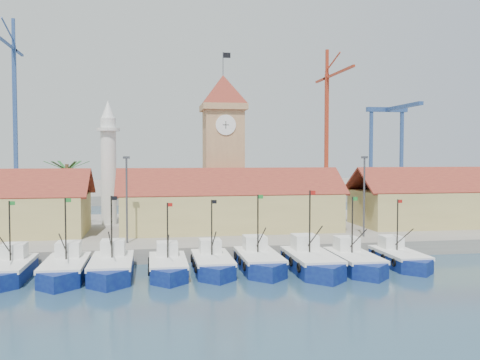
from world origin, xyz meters
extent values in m
plane|color=#1B3549|center=(0.00, 0.00, 0.00)|extent=(400.00, 400.00, 0.00)
cube|color=gray|center=(0.00, 24.00, 0.75)|extent=(140.00, 32.00, 1.50)
cube|color=gray|center=(0.00, 110.00, 1.00)|extent=(240.00, 80.00, 2.00)
cube|color=navy|center=(-21.61, 3.72, 0.48)|extent=(3.35, 7.57, 1.72)
cube|color=silver|center=(-21.61, 3.72, 1.34)|extent=(3.41, 7.78, 0.33)
cube|color=silver|center=(-21.61, 5.61, 2.10)|extent=(2.01, 2.10, 1.34)
cylinder|color=black|center=(-21.61, 4.19, 4.01)|extent=(0.13, 0.13, 5.35)
cube|color=#197226|center=(-21.37, 4.19, 6.50)|extent=(0.48, 0.02, 0.33)
cube|color=navy|center=(-16.89, 3.23, 0.49)|extent=(3.46, 7.84, 1.78)
cube|color=navy|center=(-16.89, -0.69, 0.49)|extent=(3.46, 3.46, 1.78)
cube|color=silver|center=(-16.89, 3.23, 1.39)|extent=(3.53, 8.06, 0.35)
cube|color=silver|center=(-16.89, 5.19, 2.18)|extent=(2.08, 2.18, 1.39)
cylinder|color=black|center=(-16.89, 3.72, 4.16)|extent=(0.14, 0.14, 5.54)
cube|color=#197226|center=(-16.64, 3.72, 6.73)|extent=(0.49, 0.02, 0.35)
cube|color=navy|center=(-12.98, 3.19, 0.50)|extent=(3.53, 7.99, 1.82)
cube|color=navy|center=(-12.98, -0.81, 0.50)|extent=(3.53, 3.53, 1.82)
cube|color=silver|center=(-12.98, 3.19, 1.41)|extent=(3.60, 8.21, 0.35)
cube|color=silver|center=(-12.98, 5.18, 2.22)|extent=(2.12, 2.22, 1.41)
cylinder|color=black|center=(-12.98, 3.69, 4.24)|extent=(0.14, 0.14, 5.65)
cube|color=black|center=(-12.73, 3.69, 6.86)|extent=(0.50, 0.02, 0.35)
cube|color=navy|center=(-8.09, 3.15, 0.46)|extent=(3.20, 7.23, 1.64)
cube|color=navy|center=(-8.09, -0.46, 0.46)|extent=(3.20, 3.20, 1.64)
cube|color=silver|center=(-8.09, 3.15, 1.28)|extent=(3.26, 7.43, 0.32)
cube|color=silver|center=(-8.09, 4.96, 2.01)|extent=(1.92, 2.01, 1.28)
cylinder|color=black|center=(-8.09, 3.61, 3.83)|extent=(0.13, 0.13, 5.11)
cube|color=#A5140F|center=(-7.86, 3.61, 6.21)|extent=(0.46, 0.02, 0.32)
cube|color=navy|center=(-4.05, 3.63, 0.47)|extent=(3.28, 7.43, 1.69)
cube|color=navy|center=(-4.05, -0.09, 0.47)|extent=(3.28, 3.28, 1.69)
cube|color=silver|center=(-4.05, 3.63, 1.31)|extent=(3.35, 7.63, 0.33)
cube|color=silver|center=(-4.05, 5.48, 2.06)|extent=(1.97, 2.06, 1.31)
cylinder|color=black|center=(-4.05, 4.10, 3.94)|extent=(0.13, 0.13, 5.25)
cube|color=black|center=(-3.81, 4.10, 6.38)|extent=(0.47, 0.02, 0.33)
cube|color=navy|center=(0.31, 3.78, 0.50)|extent=(3.48, 7.88, 1.79)
cube|color=navy|center=(0.31, -0.16, 0.50)|extent=(3.48, 3.48, 1.79)
cube|color=silver|center=(0.31, 3.78, 1.39)|extent=(3.55, 8.10, 0.35)
cube|color=silver|center=(0.31, 5.75, 2.19)|extent=(2.09, 2.19, 1.39)
cylinder|color=black|center=(0.31, 4.28, 4.18)|extent=(0.14, 0.14, 5.57)
cube|color=#197226|center=(0.56, 4.28, 6.76)|extent=(0.50, 0.02, 0.35)
cube|color=navy|center=(4.92, 2.36, 0.53)|extent=(3.70, 8.37, 1.90)
cube|color=navy|center=(4.92, -1.83, 0.53)|extent=(3.70, 3.70, 1.90)
cube|color=silver|center=(4.92, 2.36, 1.48)|extent=(3.77, 8.61, 0.37)
cube|color=silver|center=(4.92, 4.45, 2.33)|extent=(2.22, 2.33, 1.48)
cylinder|color=black|center=(4.92, 2.89, 4.44)|extent=(0.15, 0.15, 5.92)
cube|color=#A5140F|center=(5.18, 2.89, 7.19)|extent=(0.53, 0.02, 0.37)
cube|color=navy|center=(9.01, 2.30, 0.48)|extent=(3.39, 7.66, 1.74)
cube|color=navy|center=(9.01, -1.53, 0.48)|extent=(3.38, 3.38, 1.74)
cube|color=silver|center=(9.01, 2.30, 1.35)|extent=(3.45, 7.87, 0.34)
cube|color=silver|center=(9.01, 4.21, 2.13)|extent=(2.03, 2.13, 1.35)
cylinder|color=black|center=(9.01, 2.78, 4.06)|extent=(0.14, 0.14, 5.42)
cube|color=#197226|center=(9.25, 2.78, 6.58)|extent=(0.48, 0.02, 0.34)
cube|color=navy|center=(13.99, 3.29, 0.45)|extent=(3.18, 7.21, 1.64)
cube|color=navy|center=(13.99, -0.31, 0.45)|extent=(3.18, 3.18, 1.64)
cube|color=silver|center=(13.99, 3.29, 1.27)|extent=(3.25, 7.41, 0.32)
cube|color=silver|center=(13.99, 5.09, 2.00)|extent=(1.91, 2.00, 1.27)
cylinder|color=black|center=(13.99, 3.75, 3.82)|extent=(0.13, 0.13, 5.10)
cube|color=#A5140F|center=(14.21, 3.75, 6.19)|extent=(0.45, 0.02, 0.32)
cube|color=tan|center=(0.00, 20.00, 3.75)|extent=(26.00, 10.00, 4.50)
cube|color=brown|center=(0.00, 17.50, 7.50)|extent=(27.04, 5.13, 3.21)
cube|color=brown|center=(0.00, 22.50, 7.50)|extent=(27.04, 5.13, 3.21)
cube|color=tan|center=(32.00, 20.00, 3.75)|extent=(30.00, 10.00, 4.50)
cube|color=brown|center=(32.00, 22.50, 7.50)|extent=(31.20, 5.13, 3.21)
cube|color=tan|center=(0.00, 26.00, 9.00)|extent=(5.00, 5.00, 15.00)
cube|color=tan|center=(0.00, 26.00, 16.90)|extent=(5.80, 5.80, 0.80)
pyramid|color=brown|center=(0.00, 26.00, 19.20)|extent=(5.80, 5.80, 4.00)
cylinder|color=white|center=(0.00, 23.45, 14.50)|extent=(2.60, 0.15, 2.60)
cube|color=black|center=(0.00, 23.37, 14.50)|extent=(0.08, 0.02, 1.00)
cube|color=black|center=(0.00, 23.37, 14.50)|extent=(0.80, 0.02, 0.08)
cylinder|color=#3F3F44|center=(0.00, 26.00, 22.70)|extent=(0.10, 0.10, 3.00)
cube|color=black|center=(0.50, 26.00, 23.80)|extent=(1.00, 0.03, 0.70)
cylinder|color=silver|center=(-15.00, 28.00, 8.50)|extent=(2.00, 2.00, 14.00)
cylinder|color=silver|center=(-15.00, 28.00, 14.00)|extent=(3.00, 3.00, 0.40)
cone|color=silver|center=(-15.00, 28.00, 16.60)|extent=(1.80, 1.80, 2.40)
cylinder|color=brown|center=(-20.00, 26.00, 5.50)|extent=(0.44, 0.44, 8.00)
cube|color=#1D5621|center=(-18.60, 26.00, 9.30)|extent=(2.80, 0.35, 1.18)
cube|color=#1D5621|center=(-19.30, 27.21, 9.30)|extent=(1.71, 2.60, 1.18)
cube|color=#1D5621|center=(-20.70, 27.21, 9.30)|extent=(1.71, 2.60, 1.18)
cube|color=#1D5621|center=(-21.40, 26.00, 9.30)|extent=(2.80, 0.35, 1.18)
cube|color=#1D5621|center=(-20.70, 24.79, 9.30)|extent=(1.71, 2.60, 1.18)
cube|color=#1D5621|center=(-19.30, 24.79, 9.30)|extent=(1.71, 2.60, 1.18)
cylinder|color=#3F3F44|center=(-12.00, 12.00, 6.00)|extent=(0.20, 0.20, 9.00)
cube|color=#3F3F44|center=(-12.00, 12.00, 10.40)|extent=(0.70, 0.25, 0.25)
cylinder|color=#3F3F44|center=(14.00, 12.00, 6.00)|extent=(0.20, 0.20, 9.00)
cube|color=#3F3F44|center=(14.00, 12.00, 10.40)|extent=(0.70, 0.25, 0.25)
cube|color=navy|center=(-45.39, 108.00, 21.03)|extent=(1.00, 1.00, 38.06)
cube|color=navy|center=(-45.39, 98.06, 39.06)|extent=(0.60, 24.85, 0.60)
cube|color=navy|center=(-45.39, 113.00, 39.06)|extent=(0.60, 10.00, 0.60)
cube|color=navy|center=(-45.39, 108.00, 43.56)|extent=(0.80, 0.80, 7.00)
cube|color=#9F2E18|center=(41.10, 105.00, 18.02)|extent=(1.00, 1.00, 32.04)
cube|color=#9F2E18|center=(41.10, 95.71, 33.04)|extent=(0.60, 23.23, 0.60)
cube|color=#9F2E18|center=(41.10, 110.00, 33.04)|extent=(0.60, 10.00, 0.60)
cube|color=#9F2E18|center=(41.10, 105.00, 37.54)|extent=(0.80, 0.80, 7.00)
cube|color=navy|center=(57.00, 110.00, 13.00)|extent=(0.90, 0.90, 22.00)
cube|color=navy|center=(67.00, 110.00, 13.00)|extent=(0.90, 0.90, 22.00)
cube|color=navy|center=(62.00, 110.00, 24.50)|extent=(13.00, 1.40, 1.40)
cube|color=navy|center=(62.00, 100.00, 24.50)|extent=(1.40, 22.00, 1.00)
camera|label=1|loc=(-9.57, -44.39, 10.68)|focal=40.00mm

